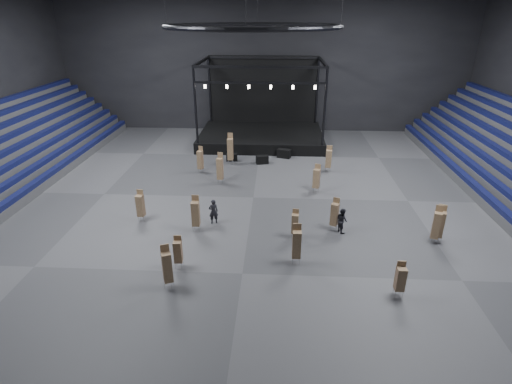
# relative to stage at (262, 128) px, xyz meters

# --- Properties ---
(floor) EXTENTS (50.00, 50.00, 0.00)m
(floor) POSITION_rel_stage_xyz_m (-0.00, -16.24, -1.45)
(floor) COLOR #454547
(floor) RESTS_ON ground
(wall_back) EXTENTS (50.00, 0.20, 18.00)m
(wall_back) POSITION_rel_stage_xyz_m (-0.00, 4.76, 7.55)
(wall_back) COLOR black
(wall_back) RESTS_ON ground
(wall_front) EXTENTS (50.00, 0.20, 18.00)m
(wall_front) POSITION_rel_stage_xyz_m (-0.00, -37.24, 7.55)
(wall_front) COLOR black
(wall_front) RESTS_ON ground
(stage) EXTENTS (14.00, 10.00, 9.20)m
(stage) POSITION_rel_stage_xyz_m (0.00, 0.00, 0.00)
(stage) COLOR black
(stage) RESTS_ON floor
(truss_ring) EXTENTS (12.30, 12.30, 5.15)m
(truss_ring) POSITION_rel_stage_xyz_m (-0.00, -16.24, 11.55)
(truss_ring) COLOR black
(truss_ring) RESTS_ON ceiling
(flight_case_left) EXTENTS (1.18, 0.68, 0.75)m
(flight_case_left) POSITION_rel_stage_xyz_m (-2.74, -7.46, -1.08)
(flight_case_left) COLOR black
(flight_case_left) RESTS_ON floor
(flight_case_mid) EXTENTS (1.33, 0.89, 0.81)m
(flight_case_mid) POSITION_rel_stage_xyz_m (0.40, -8.10, -1.05)
(flight_case_mid) COLOR black
(flight_case_mid) RESTS_ON floor
(flight_case_right) EXTENTS (1.50, 1.09, 0.90)m
(flight_case_right) POSITION_rel_stage_xyz_m (2.61, -6.19, -1.00)
(flight_case_right) COLOR black
(flight_case_right) RESTS_ON floor
(chair_stack_0) EXTENTS (0.68, 0.68, 2.64)m
(chair_stack_0) POSITION_rel_stage_xyz_m (12.52, -22.50, -0.07)
(chair_stack_0) COLOR silver
(chair_stack_0) RESTS_ON floor
(chair_stack_1) EXTENTS (0.62, 0.62, 2.53)m
(chair_stack_1) POSITION_rel_stage_xyz_m (6.75, -9.94, -0.12)
(chair_stack_1) COLOR silver
(chair_stack_1) RESTS_ON floor
(chair_stack_2) EXTENTS (0.66, 0.66, 2.46)m
(chair_stack_2) POSITION_rel_stage_xyz_m (5.21, -14.85, -0.16)
(chair_stack_2) COLOR silver
(chair_stack_2) RESTS_ON floor
(chair_stack_3) EXTENTS (0.49, 0.49, 2.06)m
(chair_stack_3) POSITION_rel_stage_xyz_m (3.16, -22.43, -0.36)
(chair_stack_3) COLOR silver
(chair_stack_3) RESTS_ON floor
(chair_stack_4) EXTENTS (0.53, 0.53, 2.62)m
(chair_stack_4) POSITION_rel_stage_xyz_m (-3.61, -21.87, -0.09)
(chair_stack_4) COLOR silver
(chair_stack_4) RESTS_ON floor
(chair_stack_5) EXTENTS (0.56, 0.56, 3.13)m
(chair_stack_5) POSITION_rel_stage_xyz_m (-2.76, -8.32, 0.13)
(chair_stack_5) COLOR silver
(chair_stack_5) RESTS_ON floor
(chair_stack_6) EXTENTS (0.52, 0.52, 2.60)m
(chair_stack_6) POSITION_rel_stage_xyz_m (3.14, -25.45, -0.10)
(chair_stack_6) COLOR silver
(chair_stack_6) RESTS_ON floor
(chair_stack_7) EXTENTS (0.58, 0.58, 2.82)m
(chair_stack_7) POSITION_rel_stage_xyz_m (-3.10, -13.37, -0.02)
(chair_stack_7) COLOR silver
(chair_stack_7) RESTS_ON floor
(chair_stack_8) EXTENTS (0.53, 0.53, 2.40)m
(chair_stack_8) POSITION_rel_stage_xyz_m (-7.86, -20.64, -0.20)
(chair_stack_8) COLOR silver
(chair_stack_8) RESTS_ON floor
(chair_stack_9) EXTENTS (0.50, 0.50, 2.07)m
(chair_stack_9) POSITION_rel_stage_xyz_m (-3.82, -26.26, -0.35)
(chair_stack_9) COLOR silver
(chair_stack_9) RESTS_ON floor
(chair_stack_10) EXTENTS (0.49, 0.49, 2.07)m
(chair_stack_10) POSITION_rel_stage_xyz_m (8.49, -28.22, -0.34)
(chair_stack_10) COLOR silver
(chair_stack_10) RESTS_ON floor
(chair_stack_11) EXTENTS (0.60, 0.60, 2.66)m
(chair_stack_11) POSITION_rel_stage_xyz_m (12.27, -22.62, -0.10)
(chair_stack_11) COLOR silver
(chair_stack_11) RESTS_ON floor
(chair_stack_12) EXTENTS (0.64, 0.64, 2.40)m
(chair_stack_12) POSITION_rel_stage_xyz_m (5.91, -21.23, -0.21)
(chair_stack_12) COLOR silver
(chair_stack_12) RESTS_ON floor
(chair_stack_13) EXTENTS (0.60, 0.60, 2.55)m
(chair_stack_13) POSITION_rel_stage_xyz_m (-5.31, -10.86, -0.15)
(chair_stack_13) COLOR silver
(chair_stack_13) RESTS_ON floor
(chair_stack_14) EXTENTS (0.65, 0.65, 2.63)m
(chair_stack_14) POSITION_rel_stage_xyz_m (-3.95, -28.16, -0.10)
(chair_stack_14) COLOR silver
(chair_stack_14) RESTS_ON floor
(man_center) EXTENTS (0.78, 0.65, 1.85)m
(man_center) POSITION_rel_stage_xyz_m (-2.57, -20.73, -0.53)
(man_center) COLOR black
(man_center) RESTS_ON floor
(crew_member) EXTENTS (0.94, 1.04, 1.75)m
(crew_member) POSITION_rel_stage_xyz_m (6.42, -21.46, -0.58)
(crew_member) COLOR black
(crew_member) RESTS_ON floor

